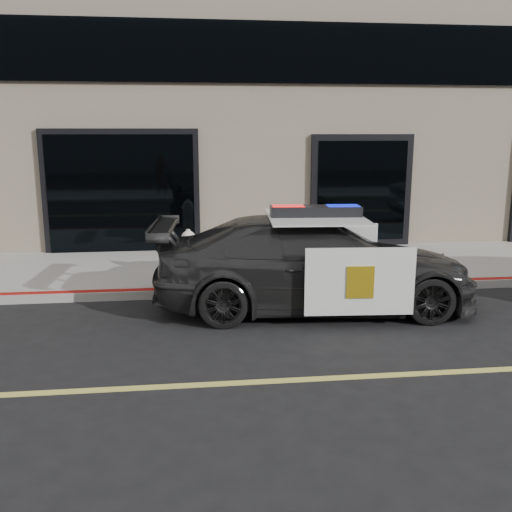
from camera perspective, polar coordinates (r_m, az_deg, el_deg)
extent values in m
plane|color=black|center=(6.68, -10.48, -12.83)|extent=(120.00, 120.00, 0.00)
cube|color=gray|center=(11.63, -8.93, -1.42)|extent=(60.00, 3.50, 0.15)
cube|color=#756856|center=(16.84, -9.00, 23.15)|extent=(60.00, 7.00, 12.00)
imported|color=black|center=(9.19, 5.85, -0.75)|extent=(2.79, 5.41, 1.49)
cube|color=white|center=(8.27, 10.35, -2.55)|extent=(1.58, 0.15, 0.99)
cube|color=white|center=(10.30, 7.70, 0.50)|extent=(1.58, 0.15, 0.99)
cube|color=white|center=(9.05, 5.96, 3.92)|extent=(1.61, 1.88, 0.02)
cube|color=gold|center=(8.24, 10.40, -2.61)|extent=(0.40, 0.04, 0.47)
cube|color=black|center=(9.03, 5.97, 4.46)|extent=(1.45, 0.47, 0.17)
cube|color=red|center=(8.98, 3.23, 4.54)|extent=(0.52, 0.36, 0.16)
cube|color=#0C19CC|center=(9.11, 8.68, 4.53)|extent=(0.52, 0.36, 0.16)
cylinder|color=white|center=(10.82, -6.69, -1.74)|extent=(0.40, 0.40, 0.09)
cylinder|color=white|center=(10.75, -6.74, -0.07)|extent=(0.29, 0.29, 0.56)
cylinder|color=white|center=(10.69, -6.78, 1.50)|extent=(0.34, 0.34, 0.07)
sphere|color=white|center=(10.68, -6.79, 1.85)|extent=(0.26, 0.26, 0.26)
cylinder|color=white|center=(10.66, -6.80, 2.44)|extent=(0.08, 0.08, 0.08)
cylinder|color=white|center=(10.92, -6.75, 0.54)|extent=(0.14, 0.13, 0.14)
cylinder|color=white|center=(10.55, -6.74, 0.12)|extent=(0.14, 0.13, 0.14)
cylinder|color=white|center=(10.53, -6.73, -0.33)|extent=(0.19, 0.16, 0.19)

